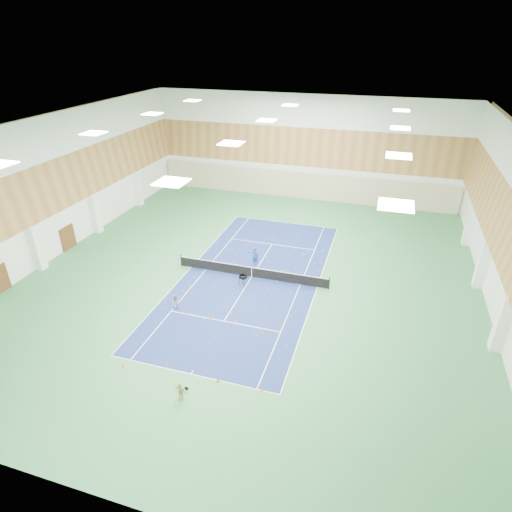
% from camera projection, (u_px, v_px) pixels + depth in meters
% --- Properties ---
extents(ground, '(40.00, 40.00, 0.00)m').
position_uv_depth(ground, '(252.00, 277.00, 35.48)').
color(ground, '#327543').
rests_on(ground, ground).
extents(room_shell, '(36.00, 40.00, 12.00)m').
position_uv_depth(room_shell, '(251.00, 209.00, 32.67)').
color(room_shell, white).
rests_on(room_shell, ground).
extents(wood_cladding, '(36.00, 40.00, 8.00)m').
position_uv_depth(wood_cladding, '(251.00, 184.00, 31.74)').
color(wood_cladding, '#AC7540').
rests_on(wood_cladding, room_shell).
extents(ceiling_light_grid, '(21.40, 25.40, 0.06)m').
position_uv_depth(ceiling_light_grid, '(251.00, 131.00, 29.90)').
color(ceiling_light_grid, white).
rests_on(ceiling_light_grid, room_shell).
extents(court_surface, '(10.97, 23.77, 0.01)m').
position_uv_depth(court_surface, '(252.00, 277.00, 35.48)').
color(court_surface, navy).
rests_on(court_surface, ground).
extents(tennis_balls_scatter, '(10.57, 22.77, 0.07)m').
position_uv_depth(tennis_balls_scatter, '(252.00, 276.00, 35.46)').
color(tennis_balls_scatter, '#D2E426').
rests_on(tennis_balls_scatter, ground).
extents(tennis_net, '(12.80, 0.10, 1.10)m').
position_uv_depth(tennis_net, '(252.00, 271.00, 35.23)').
color(tennis_net, black).
rests_on(tennis_net, ground).
extents(back_curtain, '(35.40, 0.16, 3.20)m').
position_uv_depth(back_curtain, '(302.00, 185.00, 51.40)').
color(back_curtain, '#C6B793').
rests_on(back_curtain, ground).
extents(door_left_b, '(0.08, 1.80, 2.20)m').
position_uv_depth(door_left_b, '(68.00, 238.00, 39.67)').
color(door_left_b, '#593319').
rests_on(door_left_b, ground).
extents(coach, '(0.72, 0.59, 1.70)m').
position_uv_depth(coach, '(255.00, 256.00, 36.98)').
color(coach, '#204395').
rests_on(coach, ground).
extents(child_court, '(0.64, 0.54, 1.19)m').
position_uv_depth(child_court, '(176.00, 302.00, 31.12)').
color(child_court, gray).
rests_on(child_court, ground).
extents(child_apron, '(0.70, 0.35, 1.14)m').
position_uv_depth(child_apron, '(180.00, 391.00, 23.48)').
color(child_apron, tan).
rests_on(child_apron, ground).
extents(ball_cart, '(0.62, 0.62, 0.88)m').
position_uv_depth(ball_cart, '(243.00, 280.00, 34.23)').
color(ball_cart, black).
rests_on(ball_cart, ground).
extents(cone_svc_a, '(0.20, 0.20, 0.22)m').
position_uv_depth(cone_svc_a, '(185.00, 313.00, 30.74)').
color(cone_svc_a, '#F7580D').
rests_on(cone_svc_a, ground).
extents(cone_svc_b, '(0.19, 0.19, 0.21)m').
position_uv_depth(cone_svc_b, '(210.00, 318.00, 30.30)').
color(cone_svc_b, '#FF4C0D').
rests_on(cone_svc_b, ground).
extents(cone_svc_c, '(0.18, 0.18, 0.19)m').
position_uv_depth(cone_svc_c, '(232.00, 323.00, 29.71)').
color(cone_svc_c, '#EF5F0C').
rests_on(cone_svc_c, ground).
extents(cone_svc_d, '(0.20, 0.20, 0.22)m').
position_uv_depth(cone_svc_d, '(262.00, 332.00, 28.86)').
color(cone_svc_d, orange).
rests_on(cone_svc_d, ground).
extents(cone_base_a, '(0.22, 0.22, 0.25)m').
position_uv_depth(cone_base_a, '(124.00, 365.00, 25.99)').
color(cone_base_a, orange).
rests_on(cone_base_a, ground).
extents(cone_base_b, '(0.19, 0.19, 0.21)m').
position_uv_depth(cone_base_b, '(167.00, 364.00, 26.09)').
color(cone_base_b, '#FF5A0D').
rests_on(cone_base_b, ground).
extents(cone_base_c, '(0.22, 0.22, 0.24)m').
position_uv_depth(cone_base_c, '(218.00, 380.00, 24.85)').
color(cone_base_c, '#EA5D0C').
rests_on(cone_base_c, ground).
extents(cone_base_d, '(0.22, 0.22, 0.24)m').
position_uv_depth(cone_base_d, '(263.00, 388.00, 24.29)').
color(cone_base_d, '#FD520D').
rests_on(cone_base_d, ground).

